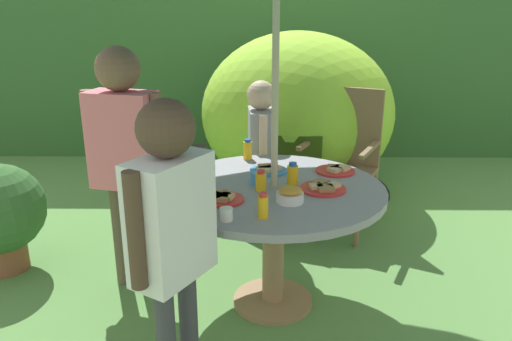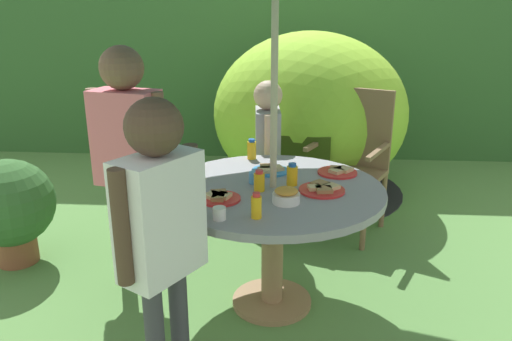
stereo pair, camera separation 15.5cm
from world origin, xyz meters
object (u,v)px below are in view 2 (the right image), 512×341
object	(u,v)px
juice_bottle_near_left	(256,206)
juice_bottle_mid_left	(252,150)
garden_table	(273,209)
cup_far	(255,178)
child_in_pink_shirt	(128,138)
cup_near	(219,213)
potted_plant	(10,206)
snack_bowl	(286,196)
child_in_white_shirt	(160,217)
plate_back_edge	(322,189)
juice_bottle_near_right	(193,204)
juice_bottle_center_back	(292,175)
dome_tent	(309,115)
plate_front_edge	(219,197)
juice_bottle_far_left	(193,166)
child_in_grey_shirt	(268,141)
juice_bottle_center_front	(259,181)
plate_far_right	(270,170)
wooden_chair	(352,155)
plate_mid_right	(338,171)

from	to	relation	value
juice_bottle_near_left	juice_bottle_mid_left	world-z (taller)	juice_bottle_mid_left
garden_table	cup_far	size ratio (longest dim) A/B	18.89
child_in_pink_shirt	cup_near	distance (m)	0.91
potted_plant	snack_bowl	xyz separation A→B (m)	(1.80, -0.60, 0.35)
child_in_white_shirt	cup_near	xyz separation A→B (m)	(0.20, 0.27, -0.09)
plate_back_edge	juice_bottle_near_right	distance (m)	0.71
juice_bottle_center_back	dome_tent	bearing A→B (deg)	85.26
snack_bowl	child_in_pink_shirt	bearing A→B (deg)	155.18
plate_front_edge	cup_near	world-z (taller)	cup_near
dome_tent	snack_bowl	distance (m)	2.14
juice_bottle_near_left	juice_bottle_far_left	size ratio (longest dim) A/B	1.13
garden_table	child_in_grey_shirt	xyz separation A→B (m)	(-0.07, 0.85, 0.15)
juice_bottle_center_front	juice_bottle_near_left	bearing A→B (deg)	-88.48
juice_bottle_far_left	juice_bottle_center_front	size ratio (longest dim) A/B	0.96
juice_bottle_near_left	juice_bottle_near_right	xyz separation A→B (m)	(-0.30, 0.01, -0.00)
child_in_grey_shirt	child_in_white_shirt	bearing A→B (deg)	-17.42
juice_bottle_near_right	cup_near	world-z (taller)	juice_bottle_near_right
garden_table	snack_bowl	world-z (taller)	snack_bowl
plate_back_edge	juice_bottle_center_back	xyz separation A→B (m)	(-0.16, 0.08, 0.05)
juice_bottle_center_back	juice_bottle_mid_left	world-z (taller)	juice_bottle_mid_left
plate_back_edge	plate_front_edge	distance (m)	0.54
child_in_white_shirt	potted_plant	bearing A→B (deg)	80.87
juice_bottle_near_right	plate_front_edge	bearing A→B (deg)	64.13
juice_bottle_center_front	child_in_white_shirt	bearing A→B (deg)	-118.56
garden_table	juice_bottle_near_left	size ratio (longest dim) A/B	9.80
garden_table	potted_plant	xyz separation A→B (m)	(-1.73, 0.37, -0.19)
plate_front_edge	juice_bottle_near_right	world-z (taller)	juice_bottle_near_right
plate_far_right	juice_bottle_far_left	xyz separation A→B (m)	(-0.44, -0.07, 0.04)
juice_bottle_center_front	potted_plant	bearing A→B (deg)	165.17
child_in_white_shirt	juice_bottle_near_left	world-z (taller)	child_in_white_shirt
juice_bottle_center_front	garden_table	bearing A→B (deg)	42.62
garden_table	dome_tent	xyz separation A→B (m)	(0.26, 1.91, 0.12)
snack_bowl	juice_bottle_mid_left	size ratio (longest dim) A/B	1.06
child_in_pink_shirt	snack_bowl	distance (m)	1.02
plate_back_edge	juice_bottle_center_back	size ratio (longest dim) A/B	1.97
plate_front_edge	juice_bottle_center_back	bearing A→B (deg)	33.59
child_in_pink_shirt	plate_far_right	size ratio (longest dim) A/B	6.67
dome_tent	cup_near	size ratio (longest dim) A/B	32.57
garden_table	dome_tent	size ratio (longest dim) A/B	0.61
dome_tent	juice_bottle_far_left	size ratio (longest dim) A/B	18.22
juice_bottle_center_front	juice_bottle_center_back	distance (m)	0.20
juice_bottle_near_left	juice_bottle_center_back	xyz separation A→B (m)	(0.16, 0.45, 0.00)
plate_far_right	plate_back_edge	world-z (taller)	same
child_in_pink_shirt	wooden_chair	bearing A→B (deg)	46.31
child_in_grey_shirt	juice_bottle_mid_left	bearing A→B (deg)	-18.18
juice_bottle_center_front	plate_mid_right	bearing A→B (deg)	35.65
child_in_grey_shirt	juice_bottle_mid_left	xyz separation A→B (m)	(-0.08, -0.35, 0.04)
juice_bottle_near_left	juice_bottle_center_back	distance (m)	0.48
juice_bottle_mid_left	juice_bottle_far_left	bearing A→B (deg)	-134.41
snack_bowl	plate_back_edge	xyz separation A→B (m)	(0.19, 0.17, -0.02)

